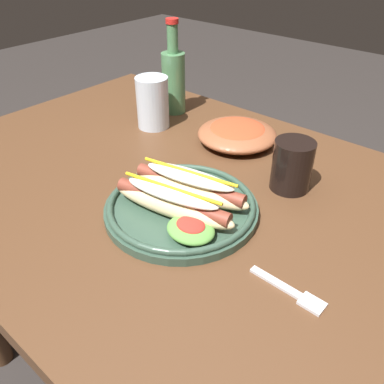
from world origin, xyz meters
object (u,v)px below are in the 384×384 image
at_px(water_cup, 153,103).
at_px(side_bowl, 237,133).
at_px(glass_bottle, 174,79).
at_px(fork, 292,292).
at_px(hot_dog_plate, 182,202).
at_px(soda_cup, 292,165).

xyz_separation_m(water_cup, side_bowl, (0.22, 0.07, -0.04)).
height_order(water_cup, glass_bottle, glass_bottle).
relative_size(fork, water_cup, 0.94).
distance_m(hot_dog_plate, glass_bottle, 0.48).
xyz_separation_m(soda_cup, side_bowl, (-0.19, 0.09, -0.03)).
bearing_deg(soda_cup, fork, -59.28).
height_order(hot_dog_plate, water_cup, water_cup).
bearing_deg(hot_dog_plate, soda_cup, 63.01).
distance_m(glass_bottle, side_bowl, 0.25).
xyz_separation_m(fork, glass_bottle, (-0.58, 0.37, 0.09)).
relative_size(hot_dog_plate, fork, 2.34).
bearing_deg(glass_bottle, fork, -32.68).
distance_m(fork, glass_bottle, 0.69).
bearing_deg(fork, hot_dog_plate, 173.06).
xyz_separation_m(fork, side_bowl, (-0.34, 0.33, 0.02)).
distance_m(fork, side_bowl, 0.47).
xyz_separation_m(soda_cup, water_cup, (-0.41, 0.02, 0.01)).
bearing_deg(soda_cup, water_cup, 176.61).
relative_size(hot_dog_plate, glass_bottle, 1.15).
distance_m(hot_dog_plate, soda_cup, 0.23).
xyz_separation_m(fork, soda_cup, (-0.14, 0.24, 0.05)).
xyz_separation_m(hot_dog_plate, fork, (0.25, -0.04, -0.02)).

